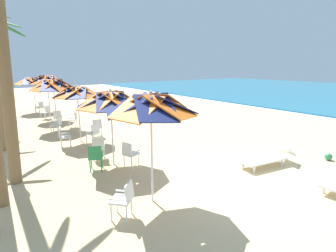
{
  "coord_description": "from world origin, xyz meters",
  "views": [
    {
      "loc": [
        4.4,
        -5.87,
        3.37
      ],
      "look_at": [
        -3.57,
        0.05,
        1.0
      ],
      "focal_mm": 27.3,
      "sensor_mm": 36.0,
      "label": 1
    }
  ],
  "objects": [
    {
      "name": "plastic_chair_9",
      "position": [
        -8.98,
        -2.92,
        0.5
      ],
      "size": [
        0.61,
        0.62,
        0.87
      ],
      "color": "white",
      "rests_on": "ground"
    },
    {
      "name": "sun_lounger_1",
      "position": [
        -0.2,
        1.79,
        0.28
      ],
      "size": [
        1.0,
        2.22,
        0.62
      ],
      "color": "white",
      "rests_on": "ground"
    },
    {
      "name": "beach_umbrella_2",
      "position": [
        -6.91,
        -2.41,
        2.21
      ],
      "size": [
        2.1,
        2.1,
        2.55
      ],
      "color": "silver",
      "rests_on": "ground"
    },
    {
      "name": "plastic_chair_8",
      "position": [
        -9.78,
        -1.85,
        0.5
      ],
      "size": [
        0.61,
        0.62,
        0.87
      ],
      "color": "white",
      "rests_on": "ground"
    },
    {
      "name": "plastic_chair_1",
      "position": [
        -4.18,
        -2.65,
        0.5
      ],
      "size": [
        0.6,
        0.58,
        0.87
      ],
      "color": "white",
      "rests_on": "ground"
    },
    {
      "name": "beach_umbrella_0",
      "position": [
        -0.57,
        -2.68,
        2.45
      ],
      "size": [
        2.22,
        2.22,
        2.81
      ],
      "color": "silver",
      "rests_on": "ground"
    },
    {
      "name": "beach_ball",
      "position": [
        0.85,
        4.04,
        0.13
      ],
      "size": [
        0.26,
        0.26,
        0.26
      ],
      "primitive_type": "sphere",
      "color": "#2D8C4C",
      "rests_on": "ground"
    },
    {
      "name": "ground_plane",
      "position": [
        0.0,
        0.0,
        0.0
      ],
      "size": [
        80.0,
        80.0,
        0.0
      ],
      "primitive_type": "plane",
      "color": "#D3B784"
    },
    {
      "name": "plastic_chair_5",
      "position": [
        -6.29,
        -2.05,
        0.5
      ],
      "size": [
        0.62,
        0.61,
        0.87
      ],
      "color": "white",
      "rests_on": "ground"
    },
    {
      "name": "plastic_chair_11",
      "position": [
        -15.37,
        -2.52,
        0.5
      ],
      "size": [
        0.63,
        0.62,
        0.87
      ],
      "color": "white",
      "rests_on": "ground"
    },
    {
      "name": "plastic_chair_10",
      "position": [
        -13.17,
        -2.57,
        0.5
      ],
      "size": [
        0.63,
        0.63,
        0.87
      ],
      "color": "white",
      "rests_on": "ground"
    },
    {
      "name": "plastic_chair_4",
      "position": [
        -6.47,
        -3.26,
        0.5
      ],
      "size": [
        0.53,
        0.55,
        0.87
      ],
      "color": "white",
      "rests_on": "ground"
    },
    {
      "name": "beach_umbrella_1",
      "position": [
        -3.45,
        -2.41,
        2.25
      ],
      "size": [
        2.31,
        2.31,
        2.63
      ],
      "color": "silver",
      "rests_on": "ground"
    },
    {
      "name": "plastic_chair_0",
      "position": [
        -0.32,
        -3.59,
        0.5
      ],
      "size": [
        0.63,
        0.63,
        0.87
      ],
      "color": "white",
      "rests_on": "ground"
    },
    {
      "name": "plastic_chair_2",
      "position": [
        -2.91,
        -2.05,
        0.5
      ],
      "size": [
        0.55,
        0.57,
        0.87
      ],
      "color": "white",
      "rests_on": "ground"
    },
    {
      "name": "plastic_chair_7",
      "position": [
        -10.88,
        -2.41,
        0.5
      ],
      "size": [
        0.59,
        0.57,
        0.87
      ],
      "color": "white",
      "rests_on": "ground"
    },
    {
      "name": "beach_umbrella_5",
      "position": [
        -16.33,
        -2.63,
        2.23
      ],
      "size": [
        2.41,
        2.41,
        2.57
      ],
      "color": "silver",
      "rests_on": "ground"
    },
    {
      "name": "beach_umbrella_3",
      "position": [
        -9.96,
        -2.68,
        2.35
      ],
      "size": [
        2.33,
        2.33,
        2.75
      ],
      "color": "silver",
      "rests_on": "ground"
    },
    {
      "name": "beach_umbrella_4",
      "position": [
        -12.83,
        -2.38,
        2.47
      ],
      "size": [
        2.09,
        2.09,
        2.86
      ],
      "color": "silver",
      "rests_on": "ground"
    },
    {
      "name": "plastic_chair_6",
      "position": [
        -7.21,
        -1.53,
        0.5
      ],
      "size": [
        0.51,
        0.48,
        0.87
      ],
      "color": "white",
      "rests_on": "ground"
    },
    {
      "name": "palm_tree_1",
      "position": [
        -3.84,
        -5.21,
        3.73
      ],
      "size": [
        3.26,
        2.84,
        6.11
      ],
      "color": "brown",
      "rests_on": "ground"
    },
    {
      "name": "plastic_chair_3",
      "position": [
        -3.28,
        -3.1,
        0.5
      ],
      "size": [
        0.61,
        0.59,
        0.87
      ],
      "color": "#2D8C4C",
      "rests_on": "ground"
    }
  ]
}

